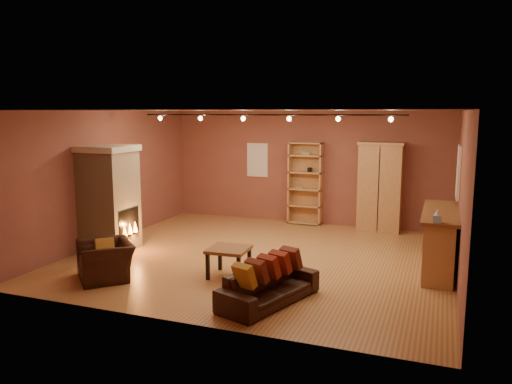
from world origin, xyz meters
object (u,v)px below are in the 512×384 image
at_px(bookcase, 306,183).
at_px(coffee_table, 229,252).
at_px(fireplace, 109,198).
at_px(armchair, 105,254).
at_px(armoire, 380,187).
at_px(bar_counter, 439,240).
at_px(loveseat, 269,279).

distance_m(bookcase, coffee_table, 4.46).
relative_size(fireplace, armchair, 1.88).
bearing_deg(fireplace, armoire, 36.29).
bearing_deg(bookcase, coffee_table, -91.94).
xyz_separation_m(bookcase, bar_counter, (3.18, -2.80, -0.49)).
bearing_deg(coffee_table, loveseat, -40.72).
distance_m(loveseat, armchair, 2.92).
bearing_deg(loveseat, fireplace, 87.15).
distance_m(bar_counter, loveseat, 3.40).
height_order(bookcase, coffee_table, bookcase).
relative_size(bookcase, armchair, 1.81).
distance_m(bookcase, armchair, 5.67).
relative_size(loveseat, armchair, 1.57).
distance_m(armoire, coffee_table, 4.74).
xyz_separation_m(armoire, bar_counter, (1.36, -2.65, -0.51)).
distance_m(fireplace, armoire, 6.06).
distance_m(armoire, bar_counter, 3.02).
distance_m(bookcase, bar_counter, 4.27).
xyz_separation_m(fireplace, loveseat, (3.94, -1.56, -0.71)).
bearing_deg(coffee_table, armoire, 65.18).
bearing_deg(bookcase, armchair, -111.22).
xyz_separation_m(loveseat, armchair, (-2.92, 0.05, 0.07)).
bearing_deg(bookcase, armoire, -4.91).
bearing_deg(armoire, loveseat, -100.36).
height_order(fireplace, bookcase, fireplace).
relative_size(armoire, loveseat, 1.18).
distance_m(bookcase, armoire, 1.83).
bearing_deg(armchair, bar_counter, 69.24).
distance_m(bar_counter, armchair, 5.77).
bearing_deg(loveseat, coffee_table, 68.08).
xyz_separation_m(bar_counter, armchair, (-5.22, -2.45, -0.12)).
bearing_deg(armoire, armchair, -127.15).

